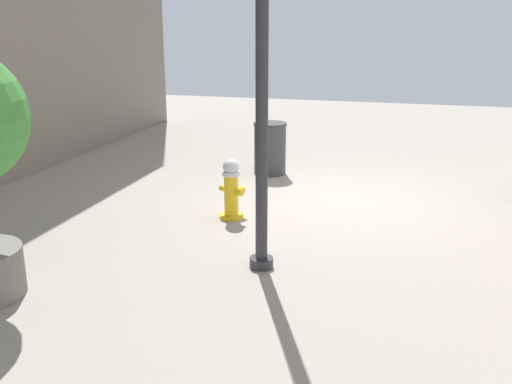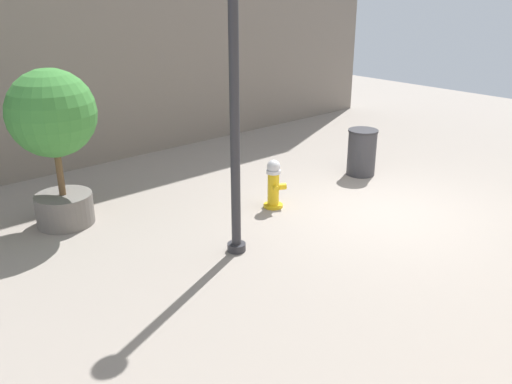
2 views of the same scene
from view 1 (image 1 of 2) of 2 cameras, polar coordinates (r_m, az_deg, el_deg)
name	(u,v)px [view 1 (image 1 of 2)]	position (r m, az deg, el deg)	size (l,w,h in m)	color
ground_plane	(339,200)	(9.51, 8.12, -0.77)	(23.40, 23.40, 0.00)	gray
fire_hydrant	(231,189)	(8.47, -2.42, 0.34)	(0.42, 0.41, 0.89)	gold
street_lamp	(262,19)	(6.34, 0.60, 16.59)	(0.36, 0.36, 4.61)	#2D2D33
trash_bin	(270,148)	(10.92, 1.38, 4.30)	(0.62, 0.62, 0.97)	#38383D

